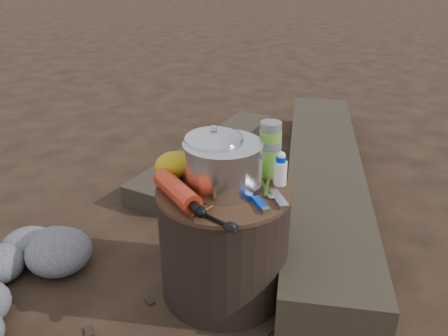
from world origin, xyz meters
name	(u,v)px	position (x,y,z in m)	size (l,w,h in m)	color
ground	(224,287)	(0.00, 0.00, 0.00)	(60.00, 60.00, 0.00)	#2F2116
stump	(224,241)	(0.00, 0.00, 0.20)	(0.44, 0.44, 0.41)	black
rock_ring	(27,302)	(-0.65, 0.11, 0.08)	(0.39, 0.85, 0.17)	#5B5B60
log_main	(323,176)	(0.76, 0.46, 0.09)	(0.35, 2.07, 0.17)	#322A20
log_small	(209,154)	(0.37, 1.02, 0.05)	(0.23, 1.27, 0.11)	#322A20
foil_windscreen	(223,165)	(0.00, 0.01, 0.48)	(0.25, 0.25, 0.15)	silver
camping_pot	(214,157)	(-0.01, 0.05, 0.50)	(0.19, 0.19, 0.19)	silver
fuel_bottle	(178,191)	(-0.16, -0.01, 0.44)	(0.06, 0.27, 0.06)	red
thermos	(270,149)	(0.18, 0.03, 0.50)	(0.08, 0.08, 0.19)	#7AB935
travel_mug	(241,152)	(0.13, 0.14, 0.46)	(0.07, 0.07, 0.11)	black
stuff_sack	(174,165)	(-0.12, 0.15, 0.45)	(0.13, 0.11, 0.09)	#BD9A12
food_pouch	(207,152)	(0.01, 0.17, 0.47)	(0.10, 0.02, 0.12)	#131756
lighter	(260,203)	(0.05, -0.14, 0.41)	(0.02, 0.09, 0.02)	#0030D3
multitool	(279,199)	(0.12, -0.14, 0.41)	(0.03, 0.10, 0.01)	silver
pot_grabber	(265,188)	(0.12, -0.06, 0.41)	(0.04, 0.14, 0.01)	silver
spork	(210,217)	(-0.11, -0.15, 0.41)	(0.04, 0.17, 0.01)	black
squeeze_bottle	(280,170)	(0.18, -0.05, 0.46)	(0.04, 0.04, 0.10)	white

